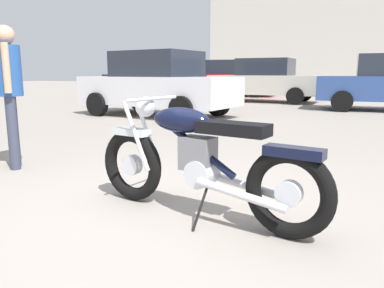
{
  "coord_description": "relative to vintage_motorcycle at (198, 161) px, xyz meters",
  "views": [
    {
      "loc": [
        1.29,
        -2.61,
        1.13
      ],
      "look_at": [
        0.04,
        0.49,
        0.49
      ],
      "focal_mm": 35.19,
      "sensor_mm": 36.0,
      "label": 1
    }
  ],
  "objects": [
    {
      "name": "white_estate_far",
      "position": [
        -1.9,
        12.2,
        0.38
      ],
      "size": [
        4.32,
        2.16,
        1.67
      ],
      "rotation": [
        0.0,
        0.0,
        -0.07
      ],
      "color": "black",
      "rests_on": "ground_plane"
    },
    {
      "name": "vintage_motorcycle",
      "position": [
        0.0,
        0.0,
        0.0
      ],
      "size": [
        2.06,
        0.71,
        0.94
      ],
      "rotation": [
        0.0,
        0.0,
        2.93
      ],
      "color": "black",
      "rests_on": "ground_plane"
    },
    {
      "name": "industrial_building",
      "position": [
        0.67,
        32.45,
        3.9
      ],
      "size": [
        21.75,
        10.1,
        8.67
      ],
      "rotation": [
        0.0,
        0.0,
        -0.06
      ],
      "color": "beige",
      "rests_on": "ground_plane"
    },
    {
      "name": "blue_hatchback_right",
      "position": [
        -3.54,
        6.21,
        0.38
      ],
      "size": [
        4.44,
        2.49,
        1.67
      ],
      "rotation": [
        0.0,
        0.0,
        2.96
      ],
      "color": "black",
      "rests_on": "ground_plane"
    },
    {
      "name": "dark_sedan_left",
      "position": [
        -4.49,
        15.53,
        0.49
      ],
      "size": [
        4.76,
        2.1,
        1.74
      ],
      "rotation": [
        0.0,
        0.0,
        0.04
      ],
      "color": "black",
      "rests_on": "ground_plane"
    },
    {
      "name": "bystander",
      "position": [
        -2.6,
        0.63,
        0.57
      ],
      "size": [
        0.34,
        0.35,
        1.66
      ],
      "rotation": [
        0.0,
        0.0,
        0.77
      ],
      "color": "#383D51",
      "rests_on": "ground_plane"
    },
    {
      "name": "ground_plane",
      "position": [
        -0.27,
        -0.06,
        -0.45
      ],
      "size": [
        80.0,
        80.0,
        0.0
      ],
      "primitive_type": "plane",
      "color": "gray"
    },
    {
      "name": "pale_sedan_back",
      "position": [
        -7.14,
        12.34,
        0.47
      ],
      "size": [
        4.01,
        2.04,
        1.78
      ],
      "rotation": [
        0.0,
        0.0,
        0.07
      ],
      "color": "black",
      "rests_on": "ground_plane"
    }
  ]
}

